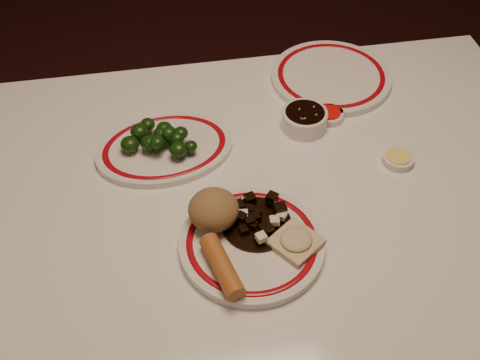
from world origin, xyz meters
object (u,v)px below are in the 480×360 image
object	(u,v)px
stirfry_heap	(256,219)
broccoli_pile	(160,138)
dining_table	(278,223)
fried_wonton	(296,241)
soy_bowl	(304,120)
spring_roll	(222,266)
rice_mound	(214,210)
broccoli_plate	(165,148)
main_plate	(252,244)

from	to	relation	value
stirfry_heap	broccoli_pile	bearing A→B (deg)	123.34
dining_table	fried_wonton	xyz separation A→B (m)	(-0.00, -0.14, 0.12)
soy_bowl	broccoli_pile	bearing A→B (deg)	-175.09
dining_table	spring_roll	size ratio (longest dim) A/B	9.66
broccoli_pile	soy_bowl	world-z (taller)	broccoli_pile
fried_wonton	stirfry_heap	xyz separation A→B (m)	(-0.06, 0.06, 0.00)
dining_table	rice_mound	xyz separation A→B (m)	(-0.14, -0.06, 0.14)
broccoli_pile	soy_bowl	size ratio (longest dim) A/B	1.57
broccoli_plate	soy_bowl	xyz separation A→B (m)	(0.30, 0.03, 0.01)
main_plate	broccoli_pile	distance (m)	0.31
fried_wonton	soy_bowl	xyz separation A→B (m)	(0.10, 0.32, -0.01)
rice_mound	broccoli_plate	world-z (taller)	rice_mound
spring_roll	stirfry_heap	distance (m)	0.12
main_plate	broccoli_pile	world-z (taller)	broccoli_pile
broccoli_plate	soy_bowl	distance (m)	0.30
spring_roll	broccoli_pile	bearing A→B (deg)	89.13
spring_roll	fried_wonton	xyz separation A→B (m)	(0.14, 0.04, -0.01)
broccoli_pile	soy_bowl	xyz separation A→B (m)	(0.31, 0.03, -0.02)
broccoli_pile	soy_bowl	distance (m)	0.31
fried_wonton	broccoli_pile	size ratio (longest dim) A/B	0.70
stirfry_heap	soy_bowl	xyz separation A→B (m)	(0.16, 0.26, -0.01)
dining_table	spring_roll	xyz separation A→B (m)	(-0.14, -0.18, 0.13)
rice_mound	soy_bowl	bearing A→B (deg)	46.62
dining_table	soy_bowl	size ratio (longest dim) A/B	12.40
fried_wonton	stirfry_heap	distance (m)	0.08
main_plate	broccoli_plate	distance (m)	0.30
stirfry_heap	rice_mound	bearing A→B (deg)	167.46
spring_roll	fried_wonton	distance (m)	0.14
main_plate	broccoli_pile	bearing A→B (deg)	116.85
main_plate	soy_bowl	xyz separation A→B (m)	(0.17, 0.30, 0.01)
broccoli_plate	broccoli_pile	distance (m)	0.03
main_plate	rice_mound	world-z (taller)	rice_mound
stirfry_heap	soy_bowl	bearing A→B (deg)	59.10
spring_roll	rice_mound	bearing A→B (deg)	74.74
dining_table	fried_wonton	distance (m)	0.19
dining_table	spring_roll	world-z (taller)	spring_roll
dining_table	fried_wonton	bearing A→B (deg)	-91.67
rice_mound	fried_wonton	size ratio (longest dim) A/B	0.86
soy_bowl	broccoli_plate	bearing A→B (deg)	-175.24
broccoli_plate	dining_table	bearing A→B (deg)	-36.29
stirfry_heap	dining_table	bearing A→B (deg)	52.16
main_plate	broccoli_pile	xyz separation A→B (m)	(-0.14, 0.27, 0.03)
main_plate	broccoli_plate	size ratio (longest dim) A/B	1.11
main_plate	fried_wonton	xyz separation A→B (m)	(0.07, -0.02, 0.02)
spring_roll	broccoli_plate	size ratio (longest dim) A/B	0.40
main_plate	soy_bowl	distance (m)	0.34
dining_table	broccoli_plate	xyz separation A→B (m)	(-0.21, 0.15, 0.10)
rice_mound	soy_bowl	xyz separation A→B (m)	(0.23, 0.24, -0.03)
dining_table	broccoli_pile	xyz separation A→B (m)	(-0.22, 0.15, 0.13)
dining_table	broccoli_plate	distance (m)	0.28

